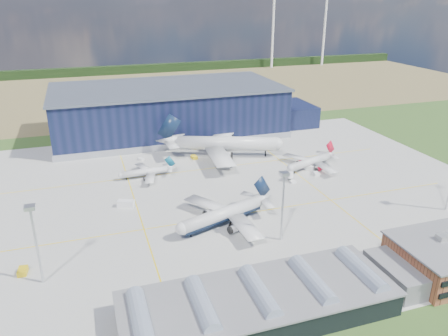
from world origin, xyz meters
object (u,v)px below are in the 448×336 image
at_px(airliner_red, 310,158).
at_px(gse_cart_b, 141,159).
at_px(airliner_navy, 222,208).
at_px(car_a, 263,279).
at_px(light_mast_center, 283,195).
at_px(gse_cart_a, 316,174).
at_px(light_mast_west, 34,232).
at_px(gse_van_b, 309,168).
at_px(airliner_regional, 145,169).
at_px(car_b, 240,223).
at_px(gse_tug_a, 23,271).
at_px(gse_tug_c, 194,157).
at_px(airstair, 290,177).
at_px(gse_van_a, 126,204).
at_px(airliner_widebody, 226,136).
at_px(hangar, 173,112).

bearing_deg(airliner_red, gse_cart_b, -46.31).
bearing_deg(airliner_navy, car_a, 72.52).
relative_size(light_mast_center, car_a, 6.07).
height_order(airliner_navy, gse_cart_a, airliner_navy).
xyz_separation_m(light_mast_west, gse_cart_b, (38.40, 85.10, -14.86)).
bearing_deg(gse_van_b, airliner_regional, 125.36).
xyz_separation_m(car_a, car_b, (5.00, 31.10, -0.09)).
height_order(airliner_regional, gse_cart_a, airliner_regional).
distance_m(gse_tug_a, gse_tug_c, 99.95).
relative_size(airliner_navy, gse_cart_a, 12.00).
relative_size(gse_cart_b, airstair, 0.59).
distance_m(airliner_red, airstair, 17.30).
bearing_deg(gse_cart_a, gse_van_a, -168.80).
height_order(airliner_navy, airliner_red, airliner_navy).
height_order(gse_tug_c, car_b, gse_tug_c).
bearing_deg(airliner_widebody, gse_cart_a, -29.53).
height_order(airliner_widebody, car_b, airliner_widebody).
xyz_separation_m(light_mast_west, airliner_navy, (55.32, 14.54, -8.91)).
bearing_deg(gse_van_b, gse_van_a, 144.68).
bearing_deg(light_mast_center, gse_tug_a, 175.48).
bearing_deg(airliner_widebody, light_mast_center, -75.01).
bearing_deg(car_a, airliner_red, -45.24).
bearing_deg(gse_tug_a, airliner_red, 27.08).
bearing_deg(car_b, light_mast_center, -150.63).
xyz_separation_m(airliner_navy, airliner_red, (52.56, 36.41, -1.45)).
bearing_deg(airliner_regional, hangar, -115.33).
xyz_separation_m(gse_tug_c, car_a, (-6.36, -97.16, -0.14)).
bearing_deg(gse_tug_c, airliner_navy, -106.36).
relative_size(airliner_red, gse_tug_c, 8.71).
distance_m(airliner_red, gse_cart_b, 77.55).
xyz_separation_m(gse_tug_a, gse_cart_a, (112.43, 37.18, -0.08)).
bearing_deg(gse_cart_a, light_mast_center, -122.75).
distance_m(gse_tug_a, gse_cart_a, 118.42).
bearing_deg(gse_van_b, gse_cart_b, 109.39).
bearing_deg(airliner_regional, car_b, 112.88).
bearing_deg(gse_van_a, light_mast_center, -105.87).
xyz_separation_m(hangar, gse_van_a, (-36.43, -86.44, -10.31)).
height_order(gse_van_b, car_b, gse_van_b).
relative_size(airliner_red, airliner_widebody, 0.51).
xyz_separation_m(airliner_navy, airstair, (38.47, 27.04, -5.08)).
bearing_deg(airliner_widebody, gse_tug_c, -163.17).
height_order(airliner_red, gse_van_b, airliner_red).
relative_size(airliner_navy, gse_tug_a, 10.33).
bearing_deg(gse_tug_c, car_a, -103.71).
distance_m(airliner_red, gse_cart_a, 8.98).
bearing_deg(gse_tug_a, gse_tug_c, 52.51).
height_order(light_mast_west, gse_van_a, light_mast_west).
distance_m(gse_tug_c, car_b, 66.07).
height_order(gse_tug_a, gse_van_b, gse_van_b).
xyz_separation_m(gse_cart_a, gse_tug_c, (-44.36, 36.00, 0.06)).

